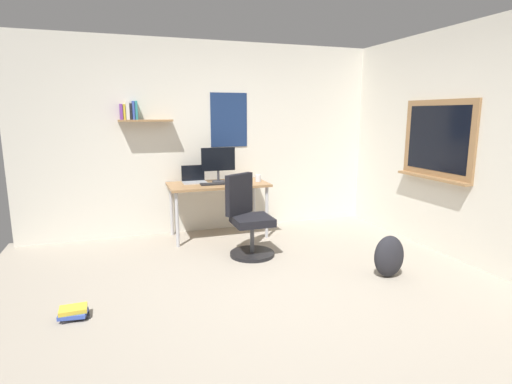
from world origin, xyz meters
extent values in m
plane|color=#9E9384|center=(0.00, 0.00, 0.00)|extent=(5.20, 5.20, 0.00)
cube|color=silver|center=(0.00, 2.45, 1.30)|extent=(5.00, 0.10, 2.60)
cube|color=#997047|center=(-0.84, 2.30, 1.55)|extent=(0.68, 0.20, 0.02)
cube|color=navy|center=(0.29, 2.39, 1.55)|extent=(0.52, 0.01, 0.74)
cube|color=#7A3D99|center=(-1.13, 2.33, 1.66)|extent=(0.04, 0.14, 0.19)
cube|color=gold|center=(-1.09, 2.33, 1.66)|extent=(0.03, 0.14, 0.19)
cube|color=silver|center=(-1.05, 2.33, 1.68)|extent=(0.04, 0.14, 0.23)
cube|color=black|center=(-1.01, 2.33, 1.66)|extent=(0.02, 0.14, 0.20)
cube|color=#3851B2|center=(-0.98, 2.33, 1.68)|extent=(0.03, 0.14, 0.23)
cube|color=teal|center=(-0.95, 2.33, 1.68)|extent=(0.03, 0.14, 0.23)
cube|color=silver|center=(2.45, 0.00, 1.30)|extent=(0.10, 5.00, 2.60)
cube|color=#997047|center=(2.38, 0.72, 1.35)|extent=(0.04, 1.10, 0.90)
cube|color=black|center=(2.37, 0.72, 1.35)|extent=(0.01, 0.94, 0.76)
cube|color=#997047|center=(2.34, 0.72, 0.89)|extent=(0.12, 1.10, 0.03)
cube|color=#997047|center=(0.03, 2.04, 0.71)|extent=(1.30, 0.66, 0.03)
cylinder|color=#B7B7BC|center=(-0.56, 1.77, 0.35)|extent=(0.04, 0.04, 0.70)
cylinder|color=#B7B7BC|center=(0.62, 1.77, 0.35)|extent=(0.04, 0.04, 0.70)
cylinder|color=#B7B7BC|center=(-0.56, 2.31, 0.35)|extent=(0.04, 0.04, 0.70)
cylinder|color=#B7B7BC|center=(0.62, 2.31, 0.35)|extent=(0.04, 0.04, 0.70)
cylinder|color=black|center=(0.22, 1.17, 0.02)|extent=(0.52, 0.52, 0.04)
cylinder|color=#4C4C51|center=(0.22, 1.17, 0.21)|extent=(0.05, 0.05, 0.34)
cube|color=black|center=(0.22, 1.17, 0.42)|extent=(0.44, 0.44, 0.09)
cube|color=black|center=(0.12, 1.34, 0.71)|extent=(0.38, 0.27, 0.48)
cube|color=#ADAFB5|center=(-0.26, 2.15, 0.74)|extent=(0.31, 0.21, 0.02)
cube|color=black|center=(-0.26, 2.25, 0.85)|extent=(0.31, 0.01, 0.21)
cylinder|color=#38383D|center=(0.07, 2.15, 0.74)|extent=(0.17, 0.17, 0.01)
cylinder|color=#38383D|center=(0.07, 2.15, 0.81)|extent=(0.03, 0.03, 0.14)
cube|color=black|center=(0.07, 2.14, 1.04)|extent=(0.46, 0.02, 0.31)
cube|color=black|center=(-0.03, 1.96, 0.74)|extent=(0.37, 0.13, 0.02)
ellipsoid|color=#262628|center=(0.25, 1.96, 0.75)|extent=(0.10, 0.06, 0.03)
cylinder|color=silver|center=(0.58, 2.01, 0.78)|extent=(0.08, 0.08, 0.09)
ellipsoid|color=#232328|center=(1.34, 0.13, 0.22)|extent=(0.32, 0.22, 0.43)
cube|color=black|center=(-1.61, 0.23, 0.01)|extent=(0.23, 0.17, 0.03)
cube|color=#3851B2|center=(-1.62, 0.21, 0.05)|extent=(0.23, 0.18, 0.03)
cube|color=gold|center=(-1.62, 0.22, 0.08)|extent=(0.21, 0.16, 0.04)
camera|label=1|loc=(-1.19, -3.12, 1.64)|focal=28.38mm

